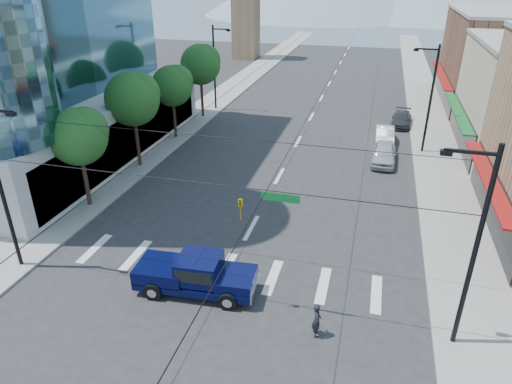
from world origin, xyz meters
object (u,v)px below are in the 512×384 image
parked_car_near (384,154)px  parked_car_far (401,119)px  pedestrian (317,320)px  parked_car_mid (385,136)px  pickup_truck (195,273)px

parked_car_near → parked_car_far: (1.57, 10.58, -0.14)m
parked_car_far → pedestrian: bearing=-92.4°
parked_car_mid → parked_car_far: (1.57, 5.86, -0.08)m
pickup_truck → pedestrian: (6.13, -1.47, -0.22)m
pickup_truck → pedestrian: pickup_truck is taller
pedestrian → parked_car_near: pedestrian is taller
pedestrian → parked_car_mid: bearing=-23.4°
pickup_truck → parked_car_near: 21.17m
pickup_truck → pedestrian: size_ratio=3.66×
pedestrian → parked_car_near: bearing=-24.6°
parked_car_near → parked_car_far: size_ratio=1.03×
parked_car_far → pickup_truck: bearing=-103.9°
pedestrian → parked_car_mid: size_ratio=0.37×
pickup_truck → parked_car_mid: size_ratio=1.35×
parked_car_near → parked_car_mid: 4.72m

